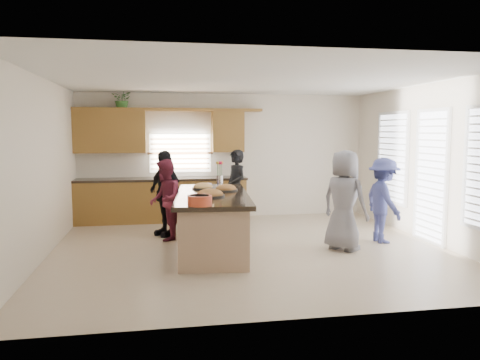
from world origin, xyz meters
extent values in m
plane|color=#C0AC8F|center=(0.00, 0.00, 0.00)|extent=(6.50, 6.50, 0.00)
cube|color=silver|center=(0.00, 3.00, 1.40)|extent=(6.50, 0.02, 2.80)
cube|color=silver|center=(0.00, -3.00, 1.40)|extent=(6.50, 0.02, 2.80)
cube|color=silver|center=(-3.25, 0.00, 1.40)|extent=(0.02, 6.00, 2.80)
cube|color=silver|center=(3.25, 0.00, 1.40)|extent=(0.02, 6.00, 2.80)
cube|color=white|center=(0.00, 0.00, 2.80)|extent=(6.50, 6.00, 0.02)
cube|color=olive|center=(-1.43, 2.69, 0.45)|extent=(3.65, 0.62, 0.90)
cube|color=black|center=(-1.43, 2.69, 0.93)|extent=(3.70, 0.65, 0.05)
cube|color=olive|center=(-2.50, 2.82, 1.95)|extent=(1.50, 0.36, 0.90)
cube|color=olive|center=(0.05, 2.82, 1.95)|extent=(0.70, 0.36, 0.90)
cube|color=olive|center=(-1.23, 2.82, 2.43)|extent=(4.05, 0.40, 0.06)
cube|color=brown|center=(-1.00, 2.96, 1.48)|extent=(1.35, 0.08, 0.85)
cube|color=white|center=(3.22, 1.30, 1.42)|extent=(0.06, 1.10, 1.75)
cube|color=white|center=(3.22, -0.10, 1.17)|extent=(0.06, 0.85, 2.25)
cube|color=tan|center=(-0.63, -0.03, 0.44)|extent=(1.24, 2.59, 0.88)
cube|color=black|center=(-0.63, -0.03, 0.92)|extent=(1.41, 2.80, 0.07)
cube|color=black|center=(-0.63, -0.03, 0.04)|extent=(1.16, 2.50, 0.08)
cylinder|color=black|center=(-0.70, -0.34, 0.96)|extent=(0.46, 0.46, 0.02)
ellipsoid|color=#AB6B35|center=(-0.70, -0.34, 0.98)|extent=(0.41, 0.41, 0.19)
cylinder|color=black|center=(-0.35, 0.33, 0.96)|extent=(0.40, 0.40, 0.02)
ellipsoid|color=#AB6B35|center=(-0.35, 0.33, 0.98)|extent=(0.36, 0.36, 0.16)
cylinder|color=black|center=(-0.72, 0.65, 0.96)|extent=(0.38, 0.38, 0.02)
ellipsoid|color=tan|center=(-0.72, 0.65, 0.98)|extent=(0.35, 0.35, 0.16)
cylinder|color=#CC4425|center=(-0.94, -1.22, 1.02)|extent=(0.34, 0.34, 0.14)
cylinder|color=beige|center=(-0.94, -1.22, 1.07)|extent=(0.28, 0.28, 0.04)
cylinder|color=white|center=(-0.33, -1.18, 1.00)|extent=(0.07, 0.07, 0.10)
cylinder|color=#A280BA|center=(-0.62, 1.04, 0.97)|extent=(0.21, 0.21, 0.05)
cylinder|color=silver|center=(-0.35, 1.20, 1.04)|extent=(0.13, 0.13, 0.18)
imported|color=#38722D|center=(-2.22, 2.82, 2.64)|extent=(0.54, 0.50, 0.48)
imported|color=black|center=(0.08, 1.90, 0.79)|extent=(0.55, 0.67, 1.59)
imported|color=maroon|center=(-1.38, 0.90, 0.73)|extent=(0.57, 0.73, 1.47)
imported|color=black|center=(-1.37, 1.26, 0.81)|extent=(0.84, 1.01, 1.61)
imported|color=#3E4589|center=(2.42, 0.05, 0.75)|extent=(0.59, 0.99, 1.50)
imported|color=slate|center=(1.52, -0.35, 0.83)|extent=(0.90, 0.97, 1.66)
camera|label=1|loc=(-1.49, -7.55, 1.97)|focal=35.00mm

